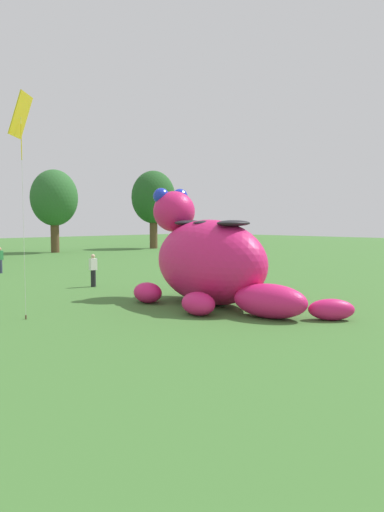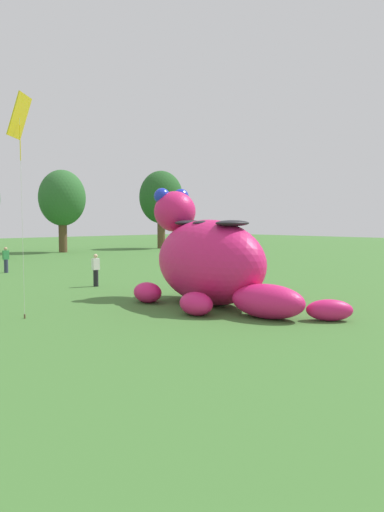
# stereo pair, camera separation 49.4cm
# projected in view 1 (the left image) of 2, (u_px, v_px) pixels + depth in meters

# --- Properties ---
(ground_plane) EXTENTS (160.00, 160.00, 0.00)m
(ground_plane) POSITION_uv_depth(u_px,v_px,m) (214.00, 300.00, 20.78)
(ground_plane) COLOR #427533
(giant_inflatable_creature) EXTENTS (5.52, 9.84, 4.92)m
(giant_inflatable_creature) POSITION_uv_depth(u_px,v_px,m) (209.00, 261.00, 19.76)
(giant_inflatable_creature) COLOR #E01E6B
(giant_inflatable_creature) RESTS_ON ground
(tree_centre_left) EXTENTS (5.05, 5.05, 8.97)m
(tree_centre_left) POSITION_uv_depth(u_px,v_px,m) (54.00, 198.00, 51.74)
(tree_centre_left) COLOR brown
(tree_centre_left) RESTS_ON ground
(tree_centre) EXTENTS (5.44, 5.44, 9.65)m
(tree_centre) POSITION_uv_depth(u_px,v_px,m) (153.00, 198.00, 59.55)
(tree_centre) COLOR brown
(tree_centre) RESTS_ON ground
(spectator_near_inflatable) EXTENTS (0.38, 0.26, 1.71)m
(spectator_near_inflatable) POSITION_uv_depth(u_px,v_px,m) (93.00, 271.00, 24.98)
(spectator_near_inflatable) COLOR black
(spectator_near_inflatable) RESTS_ON ground
(spectator_by_cars) EXTENTS (0.38, 0.26, 1.71)m
(spectator_by_cars) POSITION_uv_depth(u_px,v_px,m) (0.00, 260.00, 31.45)
(spectator_by_cars) COLOR #2D334C
(spectator_by_cars) RESTS_ON ground
(tethered_flying_kite) EXTENTS (1.13, 1.13, 7.74)m
(tethered_flying_kite) POSITION_uv_depth(u_px,v_px,m) (21.00, 119.00, 16.25)
(tethered_flying_kite) COLOR brown
(tethered_flying_kite) RESTS_ON ground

